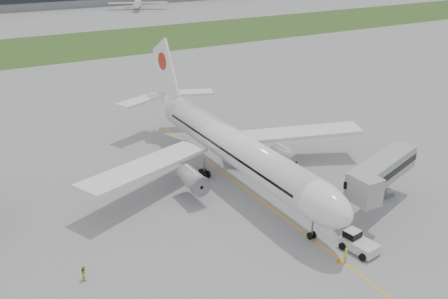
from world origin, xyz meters
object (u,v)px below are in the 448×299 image
pushback_tug (358,242)px  jet_bridge (380,173)px  airliner (229,143)px  ground_crew_near (345,255)px

pushback_tug → jet_bridge: 11.77m
jet_bridge → airliner: bearing=105.6°
pushback_tug → jet_bridge: size_ratio=0.31×
pushback_tug → ground_crew_near: bearing=-167.7°
jet_bridge → ground_crew_near: size_ratio=8.27×
airliner → jet_bridge: bearing=-56.3°
jet_bridge → ground_crew_near: 14.74m
pushback_tug → ground_crew_near: 3.17m
airliner → pushback_tug: bearing=-82.7°
jet_bridge → ground_crew_near: bearing=-167.7°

